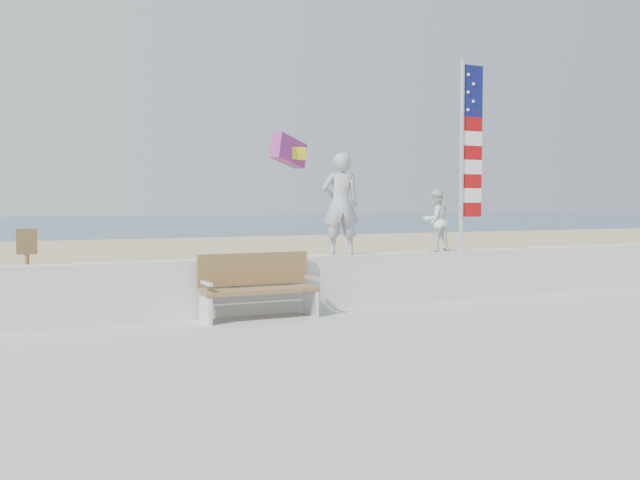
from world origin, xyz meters
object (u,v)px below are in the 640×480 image
at_px(bench, 258,285).
at_px(flag, 467,147).
at_px(child, 436,221).
at_px(adult, 341,204).

relative_size(bench, flag, 0.51).
bearing_deg(child, bench, 2.46).
relative_size(adult, flag, 0.49).
distance_m(adult, flag, 2.83).
xyz_separation_m(child, bench, (-3.60, -0.45, -0.95)).
xyz_separation_m(adult, child, (1.94, 0.00, -0.30)).
xyz_separation_m(bench, flag, (4.30, 0.45, 2.30)).
bearing_deg(child, flag, 175.25).
xyz_separation_m(adult, flag, (2.63, -0.00, 1.05)).
relative_size(child, bench, 0.62).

